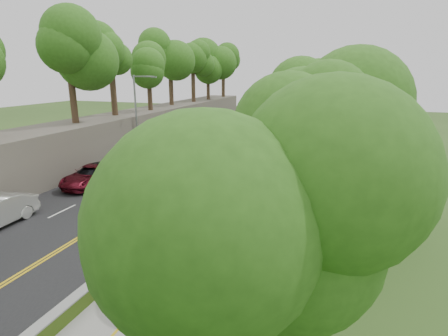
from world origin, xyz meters
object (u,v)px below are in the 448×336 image
object	(u,v)px
streetlight	(138,111)
person_far	(288,140)
signpost	(154,219)
car_2	(91,175)
concrete_block	(224,228)
construction_barrel	(284,150)
painter_0	(211,197)

from	to	relation	value
streetlight	person_far	distance (m)	16.37
signpost	car_2	world-z (taller)	signpost
signpost	car_2	distance (m)	12.83
concrete_block	car_2	size ratio (longest dim) A/B	0.21
construction_barrel	person_far	world-z (taller)	person_far
construction_barrel	concrete_block	size ratio (longest dim) A/B	0.90
construction_barrel	car_2	size ratio (longest dim) A/B	0.19
streetlight	construction_barrel	bearing A→B (deg)	21.43
streetlight	construction_barrel	xyz separation A→B (m)	(13.46, 5.28, -4.09)
signpost	painter_0	bearing A→B (deg)	86.11
signpost	person_far	size ratio (longest dim) A/B	1.77
construction_barrel	person_far	xyz separation A→B (m)	(-0.20, 3.56, 0.37)
painter_0	person_far	world-z (taller)	painter_0
concrete_block	person_far	xyz separation A→B (m)	(-0.40, 22.61, 0.50)
streetlight	car_2	world-z (taller)	streetlight
signpost	concrete_block	world-z (taller)	signpost
painter_0	concrete_block	bearing A→B (deg)	-128.38
concrete_block	painter_0	distance (m)	3.22
concrete_block	car_2	xyz separation A→B (m)	(-12.20, 4.64, 0.35)
signpost	concrete_block	xyz separation A→B (m)	(2.15, 3.25, -1.54)
streetlight	concrete_block	size ratio (longest dim) A/B	7.12
person_far	signpost	bearing A→B (deg)	77.46
painter_0	person_far	distance (m)	20.02
signpost	person_far	world-z (taller)	signpost
construction_barrel	person_far	size ratio (longest dim) A/B	0.57
person_far	car_2	bearing A→B (deg)	48.05
painter_0	streetlight	bearing A→B (deg)	65.05
construction_barrel	person_far	distance (m)	3.59
signpost	painter_0	world-z (taller)	signpost
car_2	person_far	distance (m)	21.50
construction_barrel	person_far	bearing A→B (deg)	93.21
construction_barrel	painter_0	bearing A→B (deg)	-95.40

